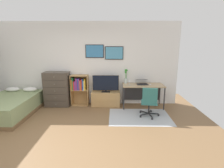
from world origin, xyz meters
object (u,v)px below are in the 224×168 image
Objects in this scene: desk at (143,88)px; bamboo_vase at (126,76)px; laptop at (142,82)px; television at (106,84)px; bookshelf at (79,87)px; dresser at (57,89)px; wine_glass at (129,81)px; tv_stand at (106,99)px; office_chair at (149,101)px; computer_mouse at (150,84)px; bed at (9,106)px.

desk is 0.66m from bamboo_vase.
television is at bearing 175.93° from laptop.
desk is (2.06, -0.07, -0.01)m from bookshelf.
wine_glass is at bearing -3.79° from dresser.
tv_stand is at bearing -171.60° from bamboo_vase.
wine_glass is at bearing -12.74° from tv_stand.
bookshelf is at bearing 175.56° from television.
television is 0.78m from wine_glass.
dresser reaches higher than office_chair.
office_chair is at bearing -59.31° from bamboo_vase.
office_chair is 0.96m from laptop.
bamboo_vase reaches higher than laptop.
bookshelf is 9.72× the size of computer_mouse.
bookshelf is (0.71, 0.06, 0.05)m from dresser.
computer_mouse is (0.25, -0.12, -0.04)m from laptop.
dresser reaches higher than computer_mouse.
laptop is (2.04, -0.06, 0.19)m from bookshelf.
laptop is 0.28m from computer_mouse.
office_chair is 1.85× the size of bamboo_vase.
dresser is at bearing -179.46° from tv_stand.
wine_glass is at bearing -11.11° from television.
tv_stand is 1.10× the size of television.
bookshelf is 1.57m from bamboo_vase.
bed is 4.02m from laptop.
dresser is at bearing -175.14° from bookshelf.
dresser is 1.62m from tv_stand.
tv_stand is at bearing 178.82° from desk.
dresser is 2.97m from office_chair.
bed is 1.53× the size of desk.
tv_stand is 0.71× the size of desk.
desk is 3.21× the size of laptop.
laptop is at bearing 11.31° from bed.
office_chair is 0.98m from wine_glass.
dresser reaches higher than bookshelf.
computer_mouse is at bearing -29.97° from laptop.
television is (0.00, -0.02, 0.51)m from tv_stand.
dresser is 3.01m from computer_mouse.
office_chair is 0.85m from computer_mouse.
bamboo_vase is (0.65, 0.10, 0.73)m from tv_stand.
wine_glass is (-0.50, 0.74, 0.42)m from office_chair.
wine_glass is (0.75, -0.17, 0.64)m from tv_stand.
television is 0.65× the size of desk.
television is (0.87, -0.07, 0.13)m from bookshelf.
bookshelf is at bearing 4.86° from dresser.
office_chair is at bearing -35.33° from television.
computer_mouse is (4.16, 0.66, 0.50)m from bed.
television is 8.07× the size of computer_mouse.
bamboo_vase is at bearing 8.40° from tv_stand.
bookshelf is at bearing 177.02° from tv_stand.
bed is at bearing -173.26° from laptop.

